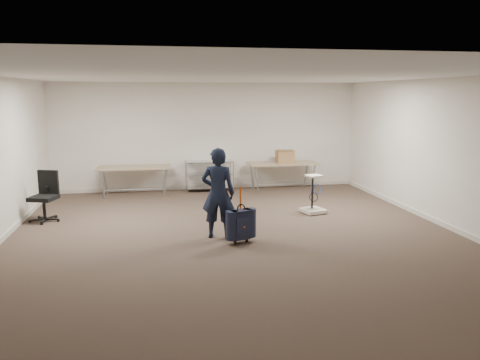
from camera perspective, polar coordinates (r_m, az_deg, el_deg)
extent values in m
plane|color=#403127|center=(8.28, -0.39, -7.09)|extent=(9.00, 9.00, 0.00)
plane|color=silver|center=(12.41, -3.97, 5.31)|extent=(8.00, 0.00, 8.00)
plane|color=silver|center=(3.71, 11.64, -6.76)|extent=(8.00, 0.00, 8.00)
plane|color=silver|center=(9.51, 24.12, 2.91)|extent=(0.00, 9.00, 9.00)
plane|color=white|center=(7.91, -0.41, 12.65)|extent=(8.00, 8.00, 0.00)
cube|color=beige|center=(12.59, -3.89, -0.83)|extent=(8.00, 0.02, 0.10)
cube|color=beige|center=(9.75, 23.49, -4.98)|extent=(0.02, 9.00, 0.10)
cube|color=tan|center=(11.88, -12.78, 1.52)|extent=(1.80, 0.75, 0.03)
cylinder|color=gray|center=(11.98, -12.67, -1.14)|extent=(1.50, 0.02, 0.02)
cylinder|color=gray|center=(11.71, -16.44, -0.59)|extent=(0.13, 0.04, 0.69)
cylinder|color=gray|center=(11.64, -9.08, -0.36)|extent=(0.13, 0.04, 0.69)
cylinder|color=gray|center=(12.29, -16.15, -0.07)|extent=(0.13, 0.04, 0.69)
cylinder|color=gray|center=(12.23, -9.14, 0.15)|extent=(0.13, 0.04, 0.69)
cube|color=tan|center=(12.31, 5.19, 2.03)|extent=(1.80, 0.75, 0.03)
cylinder|color=gray|center=(12.40, 5.15, -0.55)|extent=(1.50, 0.02, 0.02)
cylinder|color=gray|center=(11.90, 2.06, 0.00)|extent=(0.13, 0.04, 0.69)
cylinder|color=gray|center=(12.30, 8.90, 0.22)|extent=(0.13, 0.04, 0.69)
cylinder|color=gray|center=(12.48, 1.47, 0.48)|extent=(0.13, 0.04, 0.69)
cylinder|color=gray|center=(12.86, 8.03, 0.68)|extent=(0.13, 0.04, 0.69)
cylinder|color=silver|center=(11.97, -6.49, 0.25)|extent=(0.02, 0.02, 0.80)
cylinder|color=silver|center=(12.10, -0.81, 0.43)|extent=(0.02, 0.02, 0.80)
cylinder|color=silver|center=(12.41, -6.63, 0.61)|extent=(0.02, 0.02, 0.80)
cylinder|color=silver|center=(12.54, -1.15, 0.78)|extent=(0.02, 0.02, 0.80)
cube|color=silver|center=(12.30, -3.74, -0.86)|extent=(1.20, 0.45, 0.02)
cube|color=silver|center=(12.23, -3.76, 0.75)|extent=(1.20, 0.45, 0.02)
cube|color=silver|center=(12.18, -3.78, 2.28)|extent=(1.20, 0.45, 0.01)
imported|color=black|center=(8.13, -2.70, -1.62)|extent=(0.66, 0.52, 1.59)
cube|color=black|center=(7.91, 0.12, -5.38)|extent=(0.40, 0.31, 0.49)
cube|color=black|center=(8.00, 0.05, -7.13)|extent=(0.35, 0.24, 0.03)
cylinder|color=black|center=(7.94, -0.60, -7.61)|extent=(0.04, 0.07, 0.07)
cylinder|color=black|center=(8.05, 0.82, -7.37)|extent=(0.04, 0.07, 0.07)
torus|color=black|center=(7.84, 0.12, -3.47)|extent=(0.15, 0.07, 0.15)
cube|color=#E44F0C|center=(7.81, 0.05, -2.17)|extent=(0.03, 0.02, 0.38)
cylinder|color=black|center=(10.12, -22.68, -4.40)|extent=(0.60, 0.60, 0.09)
cylinder|color=black|center=(10.08, -22.76, -3.26)|extent=(0.06, 0.06, 0.40)
cube|color=black|center=(10.03, -22.84, -2.03)|extent=(0.58, 0.58, 0.08)
cube|color=black|center=(10.16, -22.32, -0.22)|extent=(0.42, 0.19, 0.48)
cube|color=beige|center=(10.10, 8.90, -3.70)|extent=(0.55, 0.55, 0.07)
cylinder|color=black|center=(9.89, 8.25, -4.20)|extent=(0.05, 0.05, 0.04)
cylinder|color=black|center=(10.05, 8.88, -1.47)|extent=(0.04, 0.04, 0.71)
cube|color=beige|center=(9.95, 9.02, 0.50)|extent=(0.37, 0.34, 0.04)
torus|color=#2345B3|center=(9.94, 9.35, -1.08)|extent=(0.24, 0.15, 0.22)
cube|color=#8C5B41|center=(12.30, 5.50, 2.88)|extent=(0.44, 0.33, 0.33)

